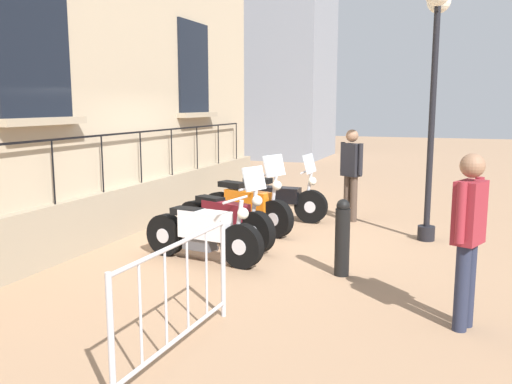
{
  "coord_description": "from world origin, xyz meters",
  "views": [
    {
      "loc": [
        3.41,
        -8.37,
        2.24
      ],
      "look_at": [
        0.36,
        0.0,
        0.8
      ],
      "focal_mm": 38.25,
      "sensor_mm": 36.0,
      "label": 1
    }
  ],
  "objects_px": {
    "crowd_barrier": "(177,294)",
    "bollard": "(342,237)",
    "pedestrian_walking": "(351,169)",
    "motorcycle_black": "(275,199)",
    "motorcycle_white": "(203,234)",
    "motorcycle_maroon": "(225,220)",
    "motorcycle_orange": "(247,208)",
    "pedestrian_standing": "(468,231)",
    "lamppost": "(435,54)"
  },
  "relations": [
    {
      "from": "crowd_barrier",
      "to": "bollard",
      "type": "relative_size",
      "value": 1.92
    },
    {
      "from": "pedestrian_walking",
      "to": "motorcycle_black",
      "type": "bearing_deg",
      "value": -163.95
    },
    {
      "from": "motorcycle_white",
      "to": "motorcycle_maroon",
      "type": "xyz_separation_m",
      "value": [
        -0.06,
        0.92,
        0.01
      ]
    },
    {
      "from": "motorcycle_orange",
      "to": "crowd_barrier",
      "type": "height_order",
      "value": "motorcycle_orange"
    },
    {
      "from": "motorcycle_white",
      "to": "pedestrian_walking",
      "type": "bearing_deg",
      "value": 66.94
    },
    {
      "from": "pedestrian_standing",
      "to": "motorcycle_orange",
      "type": "bearing_deg",
      "value": 138.18
    },
    {
      "from": "motorcycle_maroon",
      "to": "bollard",
      "type": "height_order",
      "value": "motorcycle_maroon"
    },
    {
      "from": "motorcycle_white",
      "to": "motorcycle_black",
      "type": "bearing_deg",
      "value": 88.63
    },
    {
      "from": "motorcycle_white",
      "to": "motorcycle_black",
      "type": "relative_size",
      "value": 0.9
    },
    {
      "from": "motorcycle_white",
      "to": "crowd_barrier",
      "type": "height_order",
      "value": "crowd_barrier"
    },
    {
      "from": "bollard",
      "to": "pedestrian_standing",
      "type": "distance_m",
      "value": 2.04
    },
    {
      "from": "motorcycle_white",
      "to": "pedestrian_standing",
      "type": "relative_size",
      "value": 1.1
    },
    {
      "from": "lamppost",
      "to": "motorcycle_black",
      "type": "bearing_deg",
      "value": 166.62
    },
    {
      "from": "crowd_barrier",
      "to": "pedestrian_standing",
      "type": "height_order",
      "value": "pedestrian_standing"
    },
    {
      "from": "lamppost",
      "to": "pedestrian_standing",
      "type": "relative_size",
      "value": 2.29
    },
    {
      "from": "motorcycle_orange",
      "to": "bollard",
      "type": "distance_m",
      "value": 2.79
    },
    {
      "from": "motorcycle_maroon",
      "to": "motorcycle_orange",
      "type": "height_order",
      "value": "motorcycle_orange"
    },
    {
      "from": "pedestrian_walking",
      "to": "lamppost",
      "type": "bearing_deg",
      "value": -36.51
    },
    {
      "from": "motorcycle_white",
      "to": "motorcycle_black",
      "type": "height_order",
      "value": "motorcycle_black"
    },
    {
      "from": "motorcycle_maroon",
      "to": "bollard",
      "type": "distance_m",
      "value": 2.24
    },
    {
      "from": "motorcycle_white",
      "to": "bollard",
      "type": "distance_m",
      "value": 2.0
    },
    {
      "from": "lamppost",
      "to": "pedestrian_walking",
      "type": "xyz_separation_m",
      "value": [
        -1.47,
        1.09,
        -2.01
      ]
    },
    {
      "from": "motorcycle_white",
      "to": "bollard",
      "type": "relative_size",
      "value": 1.9
    },
    {
      "from": "crowd_barrier",
      "to": "motorcycle_black",
      "type": "bearing_deg",
      "value": 99.58
    },
    {
      "from": "motorcycle_maroon",
      "to": "pedestrian_walking",
      "type": "bearing_deg",
      "value": 58.9
    },
    {
      "from": "motorcycle_maroon",
      "to": "bollard",
      "type": "xyz_separation_m",
      "value": [
        2.06,
        -0.88,
        0.1
      ]
    },
    {
      "from": "motorcycle_maroon",
      "to": "pedestrian_standing",
      "type": "distance_m",
      "value": 4.2
    },
    {
      "from": "motorcycle_white",
      "to": "pedestrian_standing",
      "type": "bearing_deg",
      "value": -19.76
    },
    {
      "from": "motorcycle_maroon",
      "to": "bollard",
      "type": "relative_size",
      "value": 1.9
    },
    {
      "from": "lamppost",
      "to": "crowd_barrier",
      "type": "height_order",
      "value": "lamppost"
    },
    {
      "from": "motorcycle_white",
      "to": "motorcycle_orange",
      "type": "height_order",
      "value": "motorcycle_orange"
    },
    {
      "from": "motorcycle_white",
      "to": "lamppost",
      "type": "bearing_deg",
      "value": 38.99
    },
    {
      "from": "motorcycle_maroon",
      "to": "lamppost",
      "type": "bearing_deg",
      "value": 25.97
    },
    {
      "from": "motorcycle_black",
      "to": "pedestrian_walking",
      "type": "xyz_separation_m",
      "value": [
        1.41,
        0.4,
        0.59
      ]
    },
    {
      "from": "pedestrian_standing",
      "to": "pedestrian_walking",
      "type": "relative_size",
      "value": 1.0
    },
    {
      "from": "motorcycle_white",
      "to": "pedestrian_standing",
      "type": "height_order",
      "value": "pedestrian_standing"
    },
    {
      "from": "motorcycle_maroon",
      "to": "lamppost",
      "type": "xyz_separation_m",
      "value": [
        3.01,
        1.47,
        2.6
      ]
    },
    {
      "from": "motorcycle_maroon",
      "to": "pedestrian_walking",
      "type": "xyz_separation_m",
      "value": [
        1.54,
        2.55,
        0.59
      ]
    },
    {
      "from": "motorcycle_orange",
      "to": "motorcycle_maroon",
      "type": "bearing_deg",
      "value": -89.92
    },
    {
      "from": "lamppost",
      "to": "pedestrian_walking",
      "type": "bearing_deg",
      "value": 143.49
    },
    {
      "from": "crowd_barrier",
      "to": "bollard",
      "type": "bearing_deg",
      "value": 71.38
    },
    {
      "from": "lamppost",
      "to": "bollard",
      "type": "relative_size",
      "value": 3.98
    },
    {
      "from": "crowd_barrier",
      "to": "pedestrian_standing",
      "type": "distance_m",
      "value": 2.89
    },
    {
      "from": "motorcycle_orange",
      "to": "pedestrian_standing",
      "type": "bearing_deg",
      "value": -41.82
    },
    {
      "from": "crowd_barrier",
      "to": "bollard",
      "type": "xyz_separation_m",
      "value": [
        0.94,
        2.79,
        -0.05
      ]
    },
    {
      "from": "pedestrian_standing",
      "to": "pedestrian_walking",
      "type": "height_order",
      "value": "pedestrian_standing"
    },
    {
      "from": "motorcycle_black",
      "to": "motorcycle_white",
      "type": "bearing_deg",
      "value": -91.37
    },
    {
      "from": "motorcycle_white",
      "to": "bollard",
      "type": "height_order",
      "value": "bollard"
    },
    {
      "from": "motorcycle_black",
      "to": "crowd_barrier",
      "type": "xyz_separation_m",
      "value": [
        0.98,
        -5.82,
        0.14
      ]
    },
    {
      "from": "motorcycle_white",
      "to": "motorcycle_orange",
      "type": "distance_m",
      "value": 1.92
    }
  ]
}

